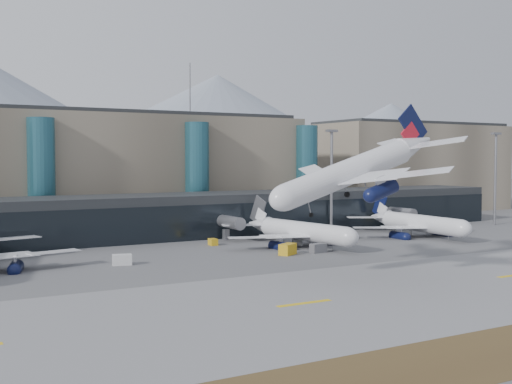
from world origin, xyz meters
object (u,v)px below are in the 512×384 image
at_px(veh_h, 288,249).
at_px(veh_c, 318,248).
at_px(veh_g, 298,242).
at_px(hero_jet, 362,162).
at_px(lightmast_right, 495,173).
at_px(veh_e, 450,229).
at_px(veh_a, 122,260).
at_px(jet_parked_right, 412,218).
at_px(veh_b, 213,242).
at_px(lightmast_mid, 331,174).
at_px(jet_parked_mid, 293,225).
at_px(veh_d, 393,226).

bearing_deg(veh_h, veh_c, -35.21).
bearing_deg(veh_g, hero_jet, -62.52).
xyz_separation_m(lightmast_right, veh_e, (-24.05, -6.73, -13.57)).
relative_size(veh_e, veh_h, 0.77).
bearing_deg(veh_a, hero_jet, -27.58).
distance_m(hero_jet, veh_a, 44.30).
relative_size(lightmast_right, veh_g, 12.05).
distance_m(jet_parked_right, veh_b, 49.67).
distance_m(lightmast_right, veh_b, 87.59).
height_order(lightmast_mid, veh_g, lightmast_mid).
relative_size(jet_parked_right, veh_h, 9.18).
bearing_deg(jet_parked_right, lightmast_mid, 40.65).
distance_m(hero_jet, veh_h, 28.63).
height_order(jet_parked_mid, veh_d, jet_parked_mid).
height_order(veh_b, veh_d, veh_d).
xyz_separation_m(lightmast_right, veh_a, (-111.13, -14.96, -13.50)).
height_order(jet_parked_right, veh_a, jet_parked_right).
relative_size(lightmast_mid, jet_parked_mid, 0.73).
bearing_deg(veh_c, veh_d, 27.49).
bearing_deg(jet_parked_mid, veh_g, -159.83).
xyz_separation_m(hero_jet, veh_h, (0.70, 23.18, -16.78)).
bearing_deg(hero_jet, lightmast_mid, 54.98).
bearing_deg(lightmast_right, veh_h, -166.62).
bearing_deg(veh_b, lightmast_right, -85.32).
bearing_deg(veh_d, lightmast_right, -38.65).
height_order(veh_b, veh_g, veh_b).
bearing_deg(jet_parked_right, veh_d, -21.50).
xyz_separation_m(hero_jet, veh_b, (-5.95, 42.40, -17.15)).
height_order(lightmast_right, veh_g, lightmast_right).
bearing_deg(lightmast_mid, veh_d, -6.23).
bearing_deg(veh_g, veh_a, -127.20).
bearing_deg(lightmast_mid, lightmast_right, -9.09).
bearing_deg(veh_a, veh_c, 7.21).
height_order(jet_parked_right, veh_d, jet_parked_right).
xyz_separation_m(veh_b, veh_h, (6.64, -19.22, 0.37)).
distance_m(lightmast_mid, lightmast_right, 50.64).
height_order(lightmast_right, veh_a, lightmast_right).
xyz_separation_m(jet_parked_right, veh_d, (5.92, 13.57, -3.50)).
distance_m(hero_jet, veh_e, 68.84).
distance_m(veh_a, veh_h, 31.53).
bearing_deg(veh_d, lightmast_mid, 145.85).
relative_size(veh_g, veh_h, 0.55).
bearing_deg(lightmast_mid, veh_b, -167.97).
relative_size(jet_parked_mid, veh_g, 16.44).
bearing_deg(lightmast_mid, hero_jet, -121.34).
xyz_separation_m(jet_parked_mid, veh_h, (-8.61, -11.40, -3.21)).
distance_m(veh_b, veh_h, 20.34).
xyz_separation_m(lightmast_mid, jet_parked_right, (12.41, -15.57, -10.11)).
bearing_deg(veh_e, veh_b, -165.47).
relative_size(lightmast_right, jet_parked_mid, 0.73).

